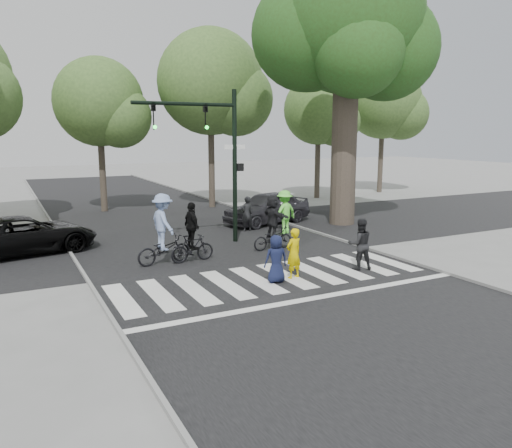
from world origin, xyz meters
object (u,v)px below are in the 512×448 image
at_px(pedestrian_child, 276,259).
at_px(cyclist_left, 163,234).
at_px(cyclist_mid, 192,238).
at_px(car_suv, 25,235).
at_px(pedestrian_adult, 360,244).
at_px(cyclist_right, 273,225).
at_px(eucalyptus, 346,28).
at_px(car_grey, 267,208).
at_px(pedestrian_woman, 294,253).
at_px(traffic_signal, 215,145).

bearing_deg(pedestrian_child, cyclist_left, -48.19).
height_order(cyclist_mid, car_suv, cyclist_mid).
bearing_deg(pedestrian_adult, cyclist_mid, -18.50).
distance_m(pedestrian_adult, cyclist_left, 6.46).
height_order(cyclist_left, car_suv, cyclist_left).
bearing_deg(pedestrian_adult, cyclist_right, -54.49).
bearing_deg(pedestrian_child, cyclist_mid, -59.31).
bearing_deg(cyclist_right, cyclist_left, -177.69).
bearing_deg(car_suv, cyclist_mid, -139.48).
distance_m(eucalyptus, cyclist_left, 13.29).
bearing_deg(car_grey, pedestrian_woman, -38.58).
relative_size(cyclist_left, car_grey, 0.52).
relative_size(car_suv, car_grey, 1.09).
bearing_deg(eucalyptus, pedestrian_child, -136.97).
xyz_separation_m(pedestrian_child, cyclist_right, (1.97, 3.73, 0.22)).
xyz_separation_m(cyclist_mid, car_grey, (5.77, 5.29, -0.06)).
xyz_separation_m(pedestrian_adult, car_grey, (1.31, 8.65, -0.05)).
bearing_deg(pedestrian_woman, cyclist_right, -123.67).
bearing_deg(car_grey, cyclist_mid, -62.51).
relative_size(cyclist_mid, car_suv, 0.41).
relative_size(pedestrian_adult, cyclist_mid, 0.81).
bearing_deg(pedestrian_adult, car_grey, -80.08).
height_order(eucalyptus, cyclist_right, eucalyptus).
relative_size(cyclist_left, car_suv, 0.48).
distance_m(pedestrian_woman, pedestrian_adult, 2.42).
bearing_deg(cyclist_left, traffic_signal, 37.32).
xyz_separation_m(pedestrian_woman, cyclist_left, (-3.00, 3.41, 0.26)).
bearing_deg(traffic_signal, eucalyptus, 11.56).
height_order(pedestrian_adult, car_suv, pedestrian_adult).
distance_m(cyclist_left, car_suv, 5.53).
relative_size(eucalyptus, pedestrian_child, 9.11).
bearing_deg(pedestrian_woman, traffic_signal, -101.65).
height_order(traffic_signal, pedestrian_adult, traffic_signal).
height_order(pedestrian_woman, car_suv, pedestrian_woman).
relative_size(eucalyptus, cyclist_left, 5.45).
relative_size(traffic_signal, car_grey, 1.30).
distance_m(traffic_signal, pedestrian_child, 6.52).
bearing_deg(pedestrian_child, pedestrian_woman, -159.29).
distance_m(cyclist_right, car_grey, 5.52).
bearing_deg(car_suv, cyclist_right, -124.66).
height_order(pedestrian_child, pedestrian_adult, pedestrian_adult).
xyz_separation_m(traffic_signal, cyclist_mid, (-1.82, -2.28, -3.06)).
bearing_deg(car_grey, pedestrian_child, -41.96).
distance_m(traffic_signal, car_suv, 7.71).
xyz_separation_m(cyclist_mid, car_suv, (-5.00, 3.91, -0.15)).
bearing_deg(cyclist_right, eucalyptus, 30.99).
height_order(eucalyptus, pedestrian_woman, eucalyptus).
height_order(pedestrian_child, car_grey, car_grey).
bearing_deg(car_grey, cyclist_left, -67.69).
relative_size(pedestrian_woman, cyclist_right, 0.74).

